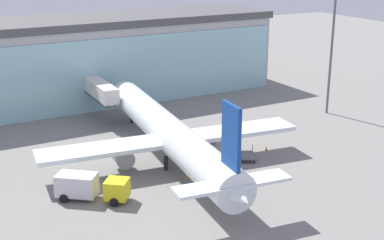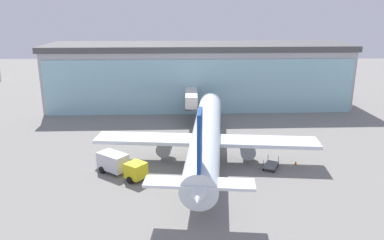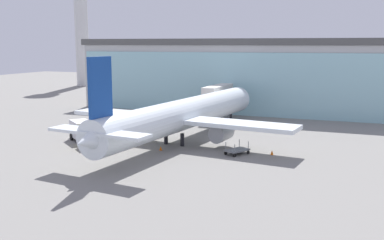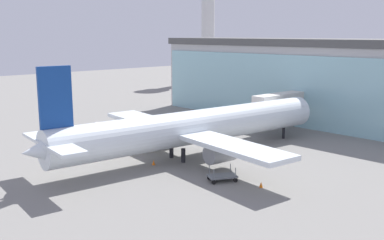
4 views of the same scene
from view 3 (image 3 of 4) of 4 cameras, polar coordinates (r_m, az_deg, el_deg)
name	(u,v)px [view 3 (image 3 of 4)]	position (r m, az deg, el deg)	size (l,w,h in m)	color
ground	(156,153)	(52.92, -4.54, -4.21)	(240.00, 240.00, 0.00)	gray
terminal_building	(248,75)	(87.48, 7.14, 5.75)	(65.45, 17.72, 13.57)	#B1B1B1
jet_bridge	(221,92)	(77.89, 3.76, 3.51)	(2.31, 13.12, 5.70)	silver
control_tower	(81,11)	(141.65, -13.94, 13.25)	(7.13, 7.13, 37.80)	silver
airplane	(183,115)	(58.15, -1.21, 0.64)	(31.15, 40.28, 11.46)	white
catering_truck	(85,132)	(59.50, -13.48, -1.44)	(7.15, 6.16, 2.65)	yellow
baggage_cart	(237,150)	(52.26, 5.73, -3.84)	(2.69, 3.22, 1.50)	slate
safety_cone_nose	(161,148)	(54.13, -4.00, -3.58)	(0.36, 0.36, 0.55)	orange
safety_cone_wingtip	(272,152)	(52.70, 10.12, -4.08)	(0.36, 0.36, 0.55)	orange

